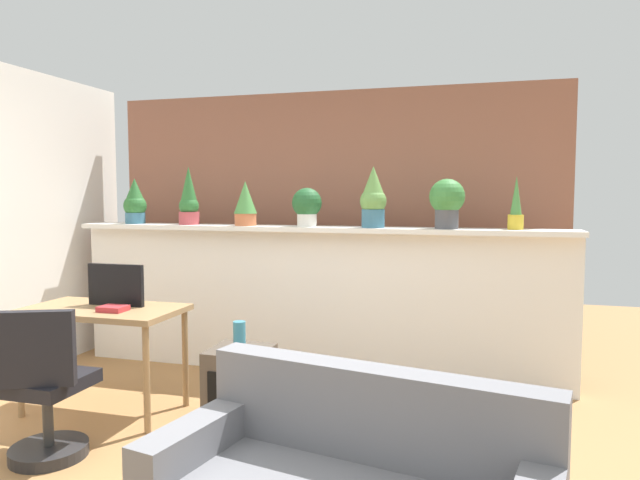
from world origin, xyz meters
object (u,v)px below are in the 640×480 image
Objects in this scene: desk at (103,319)px; vase_on_shelf at (239,335)px; potted_plant_3 at (307,205)px; potted_plant_0 at (135,202)px; book_on_desk at (113,309)px; tv_monitor at (116,285)px; potted_plant_1 at (189,199)px; office_chair at (43,396)px; potted_plant_5 at (447,201)px; potted_plant_6 at (516,206)px; potted_plant_4 at (373,198)px; potted_plant_2 at (245,203)px; side_cube_shelf at (240,385)px.

desk is 1.00m from vase_on_shelf.
potted_plant_0 is at bearing 179.73° from potted_plant_3.
book_on_desk reaches higher than vase_on_shelf.
book_on_desk is at bearing -167.20° from vase_on_shelf.
vase_on_shelf is (1.00, 0.10, -0.07)m from desk.
potted_plant_3 reaches higher than tv_monitor.
potted_plant_1 is (0.56, -0.01, 0.03)m from potted_plant_0.
potted_plant_3 is 0.36× the size of office_chair.
potted_plant_0 reaches higher than potted_plant_5.
potted_plant_0 is at bearing 109.10° from office_chair.
tv_monitor is (-2.75, -1.15, -0.55)m from potted_plant_6.
vase_on_shelf is at bearing -140.15° from potted_plant_5.
potted_plant_5 is 0.52m from potted_plant_6.
desk is at bearing 101.46° from office_chair.
potted_plant_1 is at bearing 178.97° from potted_plant_4.
potted_plant_2 is 2.02× the size of vase_on_shelf.
tv_monitor is at bearing -88.73° from potted_plant_1.
side_cube_shelf is 2.64× the size of vase_on_shelf.
potted_plant_3 is at bearing 178.63° from potted_plant_5.
potted_plant_2 is at bearing -179.57° from potted_plant_4.
desk is at bearing -133.30° from potted_plant_3.
side_cube_shelf is at bearing -140.39° from potted_plant_5.
potted_plant_0 is 0.84× the size of side_cube_shelf.
potted_plant_4 is 1.15× the size of tv_monitor.
potted_plant_5 is 2.09m from side_cube_shelf.
tv_monitor is 2.29× the size of vase_on_shelf.
potted_plant_3 reaches higher than book_on_desk.
potted_plant_4 is (2.23, -0.04, 0.04)m from potted_plant_0.
tv_monitor is at bearing -153.88° from potted_plant_5.
potted_plant_4 is 0.58m from potted_plant_5.
potted_plant_0 is 0.46× the size of office_chair.
vase_on_shelf is at bearing -36.16° from potted_plant_0.
desk is (-0.59, -1.17, -0.80)m from potted_plant_2.
office_chair is (-2.65, -1.99, -1.06)m from potted_plant_6.
desk is 0.21m from book_on_desk.
tv_monitor is 0.48× the size of office_chair.
tv_monitor is at bearing 119.36° from book_on_desk.
potted_plant_4 is at bearing 56.63° from vase_on_shelf.
office_chair is at bearing -78.54° from desk.
potted_plant_0 is 0.84× the size of potted_plant_4.
desk is 2.20× the size of side_cube_shelf.
office_chair reaches higher than book_on_desk.
vase_on_shelf reaches higher than side_cube_shelf.
potted_plant_2 is at bearing -3.93° from potted_plant_1.
office_chair is 0.77m from book_on_desk.
potted_plant_3 is at bearing -179.26° from potted_plant_6.
potted_plant_1 is 2.26m from potted_plant_5.
office_chair is (-1.55, -1.93, -1.13)m from potted_plant_4.
tv_monitor is at bearing -62.75° from potted_plant_0.
potted_plant_4 reaches higher than vase_on_shelf.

